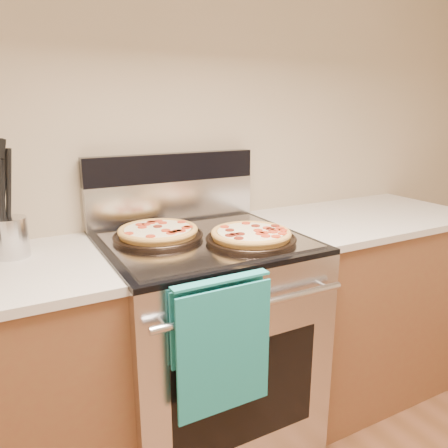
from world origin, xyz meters
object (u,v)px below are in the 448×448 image
pepperoni_pizza_front (251,236)px  utensil_crock (11,237)px  range_body (205,348)px  pepperoni_pizza_back (158,233)px

pepperoni_pizza_front → utensil_crock: bearing=160.2°
range_body → pepperoni_pizza_front: (0.13, -0.13, 0.50)m
pepperoni_pizza_front → range_body: bearing=135.9°
range_body → utensil_crock: 0.86m
range_body → pepperoni_pizza_back: pepperoni_pizza_back is taller
range_body → utensil_crock: (-0.65, 0.15, 0.53)m
range_body → pepperoni_pizza_front: size_ratio=2.71×
pepperoni_pizza_back → pepperoni_pizza_front: 0.35m
range_body → utensil_crock: utensil_crock is taller
pepperoni_pizza_front → utensil_crock: size_ratio=2.39×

